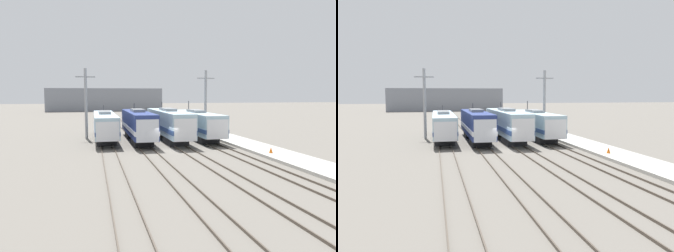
# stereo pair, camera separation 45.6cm
# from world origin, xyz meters

# --- Properties ---
(ground_plane) EXTENTS (400.00, 400.00, 0.00)m
(ground_plane) POSITION_xyz_m (0.00, 0.00, 0.00)
(ground_plane) COLOR #666059
(rail_pair_far_left) EXTENTS (1.51, 120.00, 0.15)m
(rail_pair_far_left) POSITION_xyz_m (-6.30, 0.00, 0.07)
(rail_pair_far_left) COLOR #4C4238
(rail_pair_far_left) RESTS_ON ground_plane
(rail_pair_center_left) EXTENTS (1.51, 120.00, 0.15)m
(rail_pair_center_left) POSITION_xyz_m (-2.10, 0.00, 0.07)
(rail_pair_center_left) COLOR #4C4238
(rail_pair_center_left) RESTS_ON ground_plane
(rail_pair_center_right) EXTENTS (1.51, 120.00, 0.15)m
(rail_pair_center_right) POSITION_xyz_m (2.10, 0.00, 0.07)
(rail_pair_center_right) COLOR #4C4238
(rail_pair_center_right) RESTS_ON ground_plane
(rail_pair_far_right) EXTENTS (1.51, 120.00, 0.15)m
(rail_pair_far_right) POSITION_xyz_m (6.30, 0.00, 0.07)
(rail_pair_far_right) COLOR #4C4238
(rail_pair_far_right) RESTS_ON ground_plane
(locomotive_far_left) EXTENTS (2.85, 18.33, 4.60)m
(locomotive_far_left) POSITION_xyz_m (-6.30, 9.91, 2.02)
(locomotive_far_left) COLOR #232326
(locomotive_far_left) RESTS_ON ground_plane
(locomotive_center_left) EXTENTS (2.76, 16.20, 4.93)m
(locomotive_center_left) POSITION_xyz_m (-2.10, 7.14, 2.19)
(locomotive_center_left) COLOR black
(locomotive_center_left) RESTS_ON ground_plane
(locomotive_center_right) EXTENTS (2.86, 17.64, 5.08)m
(locomotive_center_right) POSITION_xyz_m (2.10, 7.61, 2.22)
(locomotive_center_right) COLOR #232326
(locomotive_center_right) RESTS_ON ground_plane
(locomotive_far_right) EXTENTS (2.94, 16.65, 5.19)m
(locomotive_far_right) POSITION_xyz_m (6.30, 8.22, 2.08)
(locomotive_far_right) COLOR #232326
(locomotive_far_right) RESTS_ON ground_plane
(catenary_tower_left) EXTENTS (2.68, 0.39, 9.75)m
(catenary_tower_left) POSITION_xyz_m (-8.77, 11.52, 5.04)
(catenary_tower_left) COLOR gray
(catenary_tower_left) RESTS_ON ground_plane
(catenary_tower_right) EXTENTS (2.68, 0.39, 9.75)m
(catenary_tower_right) POSITION_xyz_m (8.72, 11.52, 5.04)
(catenary_tower_right) COLOR gray
(catenary_tower_right) RESTS_ON ground_plane
(platform) EXTENTS (4.00, 120.00, 0.30)m
(platform) POSITION_xyz_m (10.33, 0.00, 0.15)
(platform) COLOR #A8A59E
(platform) RESTS_ON ground_plane
(traffic_cone) EXTENTS (0.37, 0.37, 0.60)m
(traffic_cone) POSITION_xyz_m (9.51, -5.97, 0.60)
(traffic_cone) COLOR orange
(traffic_cone) RESTS_ON platform
(depot_building) EXTENTS (42.67, 11.10, 8.52)m
(depot_building) POSITION_xyz_m (-3.14, 93.30, 4.26)
(depot_building) COLOR gray
(depot_building) RESTS_ON ground_plane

